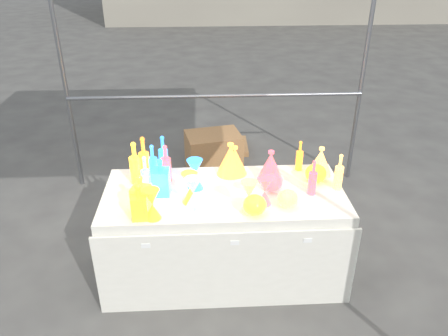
{
  "coord_description": "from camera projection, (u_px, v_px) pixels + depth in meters",
  "views": [
    {
      "loc": [
        -0.15,
        -2.79,
        2.44
      ],
      "look_at": [
        0.0,
        0.0,
        0.95
      ],
      "focal_mm": 35.0,
      "sensor_mm": 36.0,
      "label": 1
    }
  ],
  "objects": [
    {
      "name": "lampshade_1",
      "position": [
        235.0,
        160.0,
        3.46
      ],
      "size": [
        0.26,
        0.26,
        0.24
      ],
      "primitive_type": null,
      "rotation": [
        0.0,
        0.0,
        0.42
      ],
      "color": "#F8FF35",
      "rests_on": "display_table"
    },
    {
      "name": "cardboard_box_flat",
      "position": [
        219.0,
        146.0,
        5.65
      ],
      "size": [
        0.75,
        0.54,
        0.06
      ],
      "primitive_type": "cube",
      "rotation": [
        0.0,
        0.0,
        -0.02
      ],
      "color": "#B07D4F",
      "rests_on": "ground"
    },
    {
      "name": "hourglass_5",
      "position": [
        195.0,
        174.0,
        3.25
      ],
      "size": [
        0.15,
        0.15,
        0.24
      ],
      "primitive_type": null,
      "rotation": [
        0.0,
        0.0,
        -0.27
      ],
      "color": "green",
      "rests_on": "display_table"
    },
    {
      "name": "ground",
      "position": [
        224.0,
        269.0,
        3.61
      ],
      "size": [
        80.0,
        80.0,
        0.0
      ],
      "primitive_type": "plane",
      "color": "slate",
      "rests_on": "ground"
    },
    {
      "name": "cardboard_box_closed",
      "position": [
        213.0,
        152.0,
        5.08
      ],
      "size": [
        0.69,
        0.56,
        0.44
      ],
      "primitive_type": "cube",
      "rotation": [
        0.0,
        0.0,
        0.2
      ],
      "color": "#B07D4F",
      "rests_on": "ground"
    },
    {
      "name": "display_table",
      "position": [
        224.0,
        233.0,
        3.43
      ],
      "size": [
        1.84,
        0.83,
        0.75
      ],
      "color": "white",
      "rests_on": "ground"
    },
    {
      "name": "bottle_7",
      "position": [
        153.0,
        163.0,
        3.35
      ],
      "size": [
        0.09,
        0.09,
        0.3
      ],
      "primitive_type": null,
      "rotation": [
        0.0,
        0.0,
        -0.38
      ],
      "color": "green",
      "rests_on": "display_table"
    },
    {
      "name": "hourglass_4",
      "position": [
        190.0,
        188.0,
        3.08
      ],
      "size": [
        0.14,
        0.14,
        0.23
      ],
      "primitive_type": null,
      "rotation": [
        0.0,
        0.0,
        0.25
      ],
      "color": "#F43B17",
      "rests_on": "display_table"
    },
    {
      "name": "hourglass_0",
      "position": [
        152.0,
        204.0,
        2.9
      ],
      "size": [
        0.12,
        0.12,
        0.22
      ],
      "primitive_type": null,
      "rotation": [
        0.0,
        0.0,
        -0.12
      ],
      "color": "yellow",
      "rests_on": "display_table"
    },
    {
      "name": "bottle_10",
      "position": [
        313.0,
        177.0,
        3.17
      ],
      "size": [
        0.06,
        0.06,
        0.28
      ],
      "primitive_type": null,
      "rotation": [
        0.0,
        0.0,
        0.03
      ],
      "color": "#1D1CA5",
      "rests_on": "display_table"
    },
    {
      "name": "hourglass_3",
      "position": [
        193.0,
        193.0,
        3.01
      ],
      "size": [
        0.14,
        0.14,
        0.24
      ],
      "primitive_type": null,
      "rotation": [
        0.0,
        0.0,
        0.2
      ],
      "color": "#D92BA2",
      "rests_on": "display_table"
    },
    {
      "name": "bottle_3",
      "position": [
        166.0,
        163.0,
        3.34
      ],
      "size": [
        0.1,
        0.1,
        0.3
      ],
      "primitive_type": null,
      "rotation": [
        0.0,
        0.0,
        0.31
      ],
      "color": "#1D1CA5",
      "rests_on": "display_table"
    },
    {
      "name": "globe_1",
      "position": [
        288.0,
        200.0,
        3.05
      ],
      "size": [
        0.16,
        0.16,
        0.12
      ],
      "primitive_type": null,
      "rotation": [
        0.0,
        0.0,
        0.1
      ],
      "color": "#15836B",
      "rests_on": "display_table"
    },
    {
      "name": "bottle_5",
      "position": [
        146.0,
        176.0,
        3.15
      ],
      "size": [
        0.07,
        0.07,
        0.32
      ],
      "primitive_type": null,
      "rotation": [
        0.0,
        0.0,
        0.09
      ],
      "color": "#D92BA2",
      "rests_on": "display_table"
    },
    {
      "name": "globe_2",
      "position": [
        316.0,
        174.0,
        3.36
      ],
      "size": [
        0.22,
        0.22,
        0.13
      ],
      "primitive_type": null,
      "rotation": [
        0.0,
        0.0,
        -0.42
      ],
      "color": "yellow",
      "rests_on": "display_table"
    },
    {
      "name": "lampshade_2",
      "position": [
        271.0,
        165.0,
        3.37
      ],
      "size": [
        0.24,
        0.24,
        0.25
      ],
      "primitive_type": null,
      "rotation": [
        0.0,
        0.0,
        0.19
      ],
      "color": "#1D1CA5",
      "rests_on": "display_table"
    },
    {
      "name": "bottle_9",
      "position": [
        300.0,
        156.0,
        3.51
      ],
      "size": [
        0.06,
        0.06,
        0.26
      ],
      "primitive_type": null,
      "rotation": [
        0.0,
        0.0,
        -0.04
      ],
      "color": "yellow",
      "rests_on": "display_table"
    },
    {
      "name": "globe_3",
      "position": [
        273.0,
        183.0,
        3.25
      ],
      "size": [
        0.15,
        0.15,
        0.12
      ],
      "primitive_type": null,
      "rotation": [
        0.0,
        0.0,
        0.02
      ],
      "color": "#1D1CA5",
      "rests_on": "display_table"
    },
    {
      "name": "lampshade_0",
      "position": [
        231.0,
        159.0,
        3.45
      ],
      "size": [
        0.27,
        0.27,
        0.26
      ],
      "primitive_type": null,
      "rotation": [
        0.0,
        0.0,
        0.21
      ],
      "color": "#F8FF35",
      "rests_on": "display_table"
    },
    {
      "name": "decanter_1",
      "position": [
        139.0,
        201.0,
        2.9
      ],
      "size": [
        0.11,
        0.11,
        0.26
      ],
      "primitive_type": null,
      "rotation": [
        0.0,
        0.0,
        0.04
      ],
      "color": "yellow",
      "rests_on": "display_table"
    },
    {
      "name": "decanter_0",
      "position": [
        141.0,
        194.0,
        2.96
      ],
      "size": [
        0.15,
        0.15,
        0.28
      ],
      "primitive_type": null,
      "rotation": [
        0.0,
        0.0,
        -0.26
      ],
      "color": "#F43B17",
      "rests_on": "display_table"
    },
    {
      "name": "bottle_6",
      "position": [
        135.0,
        163.0,
        3.3
      ],
      "size": [
        0.09,
        0.09,
        0.34
      ],
      "primitive_type": null,
      "rotation": [
        0.0,
        0.0,
        0.01
      ],
      "color": "#F43B17",
      "rests_on": "display_table"
    },
    {
      "name": "lampshade_3",
      "position": [
        321.0,
        161.0,
        3.46
      ],
      "size": [
        0.2,
        0.2,
        0.23
      ],
      "primitive_type": null,
      "rotation": [
        0.0,
        0.0,
        0.01
      ],
      "color": "#15836B",
      "rests_on": "display_table"
    },
    {
      "name": "bottle_11",
      "position": [
        339.0,
        172.0,
        3.24
      ],
      "size": [
        0.08,
        0.08,
        0.29
      ],
      "primitive_type": null,
      "rotation": [
        0.0,
        0.0,
        -0.34
      ],
      "color": "#15836B",
      "rests_on": "display_table"
    },
    {
      "name": "bottle_2",
      "position": [
        144.0,
        159.0,
        3.33
      ],
      "size": [
        0.09,
        0.09,
        0.37
      ],
      "primitive_type": null,
      "rotation": [
        0.0,
        0.0,
        0.12
      ],
      "color": "yellow",
      "rests_on": "display_table"
    },
    {
      "name": "hourglass_2",
      "position": [
        249.0,
        197.0,
        2.97
      ],
      "size": [
        0.13,
        0.13,
        0.23
      ],
      "primitive_type": null,
      "rotation": [
        0.0,
        0.0,
        0.12
      ],
      "color": "#15836B",
      "rests_on": "display_table"
    },
    {
      "name": "decanter_2",
      "position": [
        161.0,
        177.0,
        3.16
      ],
      "size": [
        0.13,
        0.13,
        0.29
      ],
      "primitive_type": null,
      "rotation": [
        0.0,
        0.0,
        -0.05
      ],
      "color": "green",
      "rests_on": "display_table"
    },
    {
      "name": "hourglass_1",
      "position": [
        265.0,
        191.0,
        3.06
      ],
      "size": [
        0.11,
        0.11,
        0.21
      ],
      "primitive_type": null,
      "rotation": [
        0.0,
        0.0,
        0.08
      ],
      "color": "#1D1CA5",
      "rests_on": "display_table"
    },
    {
      "name": "globe_0",
      "position": [
        255.0,
        206.0,
        2.97
      ],
      "size": [
        0.19,
        0.19,
        0.13
      ],
      "primitive_type": null,
      "rotation": [
        0.0,
        0.0,
        -0.19
      ],
      "color": "#F43B17",
      "rests_on": "display_table"
    },
    {
      "name": "bottle_1",
      "position": [
        163.0,
        155.0,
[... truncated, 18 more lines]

